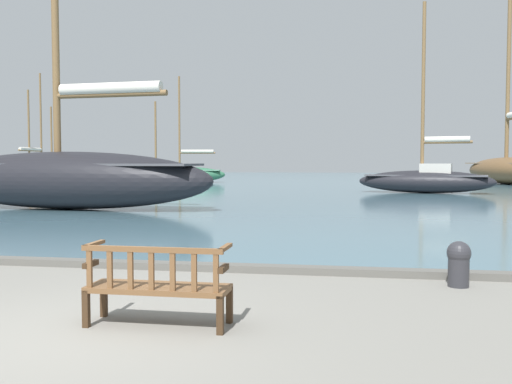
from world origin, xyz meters
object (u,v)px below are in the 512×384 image
at_px(park_bench, 157,284).
at_px(sailboat_distant_harbor, 182,173).
at_px(sailboat_outer_starboard, 41,177).
at_px(mooring_bollard, 459,262).
at_px(sailboat_mid_starboard, 65,175).
at_px(sailboat_far_starboard, 426,179).
at_px(sailboat_outer_port, 508,168).

distance_m(park_bench, sailboat_distant_harbor, 41.25).
relative_size(sailboat_outer_starboard, mooring_bollard, 11.26).
bearing_deg(sailboat_mid_starboard, sailboat_outer_starboard, 122.85).
relative_size(sailboat_far_starboard, mooring_bollard, 15.58).
bearing_deg(sailboat_distant_harbor, sailboat_mid_starboard, -82.53).
bearing_deg(sailboat_distant_harbor, sailboat_far_starboard, -35.60).
xyz_separation_m(sailboat_outer_starboard, sailboat_distant_harbor, (6.49, 10.63, 0.07)).
relative_size(park_bench, sailboat_mid_starboard, 0.11).
bearing_deg(sailboat_distant_harbor, sailboat_outer_port, 1.94).
bearing_deg(sailboat_outer_port, sailboat_distant_harbor, -178.06).
bearing_deg(sailboat_far_starboard, sailboat_outer_starboard, 174.79).
height_order(sailboat_outer_port, sailboat_distant_harbor, sailboat_outer_port).
distance_m(sailboat_outer_port, mooring_bollard, 39.17).
height_order(sailboat_far_starboard, sailboat_distant_harbor, sailboat_far_starboard).
height_order(sailboat_mid_starboard, sailboat_distant_harbor, sailboat_mid_starboard).
bearing_deg(sailboat_outer_port, mooring_bollard, -105.33).
relative_size(sailboat_far_starboard, sailboat_distant_harbor, 1.19).
distance_m(park_bench, sailboat_mid_starboard, 15.97).
xyz_separation_m(park_bench, mooring_bollard, (3.70, 2.65, -0.10)).
height_order(sailboat_mid_starboard, sailboat_far_starboard, sailboat_mid_starboard).
xyz_separation_m(sailboat_far_starboard, sailboat_distant_harbor, (-17.97, 12.87, -0.02)).
height_order(sailboat_outer_starboard, mooring_bollard, sailboat_outer_starboard).
bearing_deg(mooring_bollard, park_bench, -144.37).
distance_m(park_bench, sailboat_outer_starboard, 34.18).
xyz_separation_m(sailboat_distant_harbor, mooring_bollard, (15.44, -36.89, -0.49)).
bearing_deg(sailboat_outer_starboard, sailboat_mid_starboard, -57.15).
relative_size(sailboat_outer_port, sailboat_outer_starboard, 2.13).
distance_m(sailboat_mid_starboard, sailboat_far_starboard, 19.59).
bearing_deg(mooring_bollard, sailboat_outer_starboard, 129.87).
height_order(park_bench, sailboat_mid_starboard, sailboat_mid_starboard).
height_order(sailboat_distant_harbor, mooring_bollard, sailboat_distant_harbor).
bearing_deg(sailboat_far_starboard, sailboat_mid_starboard, -138.08).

